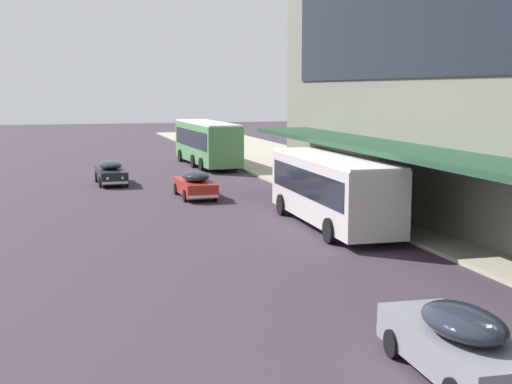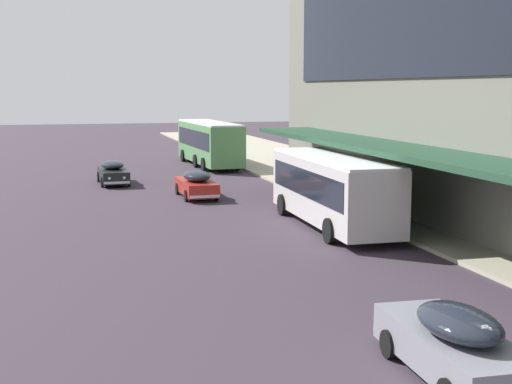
{
  "view_description": "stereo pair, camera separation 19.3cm",
  "coord_description": "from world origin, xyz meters",
  "px_view_note": "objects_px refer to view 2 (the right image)",
  "views": [
    {
      "loc": [
        -7.1,
        -5.95,
        5.94
      ],
      "look_at": [
        0.48,
        21.0,
        1.89
      ],
      "focal_mm": 50.0,
      "sensor_mm": 36.0,
      "label": 1
    },
    {
      "loc": [
        -6.92,
        -6.01,
        5.94
      ],
      "look_at": [
        0.48,
        21.0,
        1.89
      ],
      "focal_mm": 50.0,
      "sensor_mm": 36.0,
      "label": 2
    }
  ],
  "objects_px": {
    "transit_bus_kerbside_front": "(332,187)",
    "sedan_trailing_mid": "(113,172)",
    "transit_bus_kerbside_rear": "(209,141)",
    "sedan_oncoming_rear": "(454,343)",
    "sedan_second_near": "(196,184)"
  },
  "relations": [
    {
      "from": "sedan_oncoming_rear",
      "to": "transit_bus_kerbside_front",
      "type": "bearing_deg",
      "value": 77.38
    },
    {
      "from": "transit_bus_kerbside_front",
      "to": "sedan_trailing_mid",
      "type": "xyz_separation_m",
      "value": [
        -8.12,
        16.95,
        -1.04
      ]
    },
    {
      "from": "sedan_oncoming_rear",
      "to": "sedan_trailing_mid",
      "type": "bearing_deg",
      "value": 97.82
    },
    {
      "from": "transit_bus_kerbside_rear",
      "to": "sedan_oncoming_rear",
      "type": "xyz_separation_m",
      "value": [
        -3.5,
        -41.89,
        -1.17
      ]
    },
    {
      "from": "transit_bus_kerbside_front",
      "to": "sedan_oncoming_rear",
      "type": "distance_m",
      "value": 16.45
    },
    {
      "from": "transit_bus_kerbside_front",
      "to": "sedan_second_near",
      "type": "relative_size",
      "value": 2.17
    },
    {
      "from": "transit_bus_kerbside_front",
      "to": "sedan_trailing_mid",
      "type": "distance_m",
      "value": 18.82
    },
    {
      "from": "sedan_trailing_mid",
      "to": "sedan_second_near",
      "type": "distance_m",
      "value": 8.06
    },
    {
      "from": "transit_bus_kerbside_rear",
      "to": "sedan_oncoming_rear",
      "type": "relative_size",
      "value": 2.43
    },
    {
      "from": "sedan_trailing_mid",
      "to": "sedan_second_near",
      "type": "height_order",
      "value": "sedan_second_near"
    },
    {
      "from": "sedan_trailing_mid",
      "to": "transit_bus_kerbside_rear",
      "type": "bearing_deg",
      "value": 47.97
    },
    {
      "from": "transit_bus_kerbside_rear",
      "to": "transit_bus_kerbside_front",
      "type": "bearing_deg",
      "value": -89.82
    },
    {
      "from": "transit_bus_kerbside_front",
      "to": "sedan_trailing_mid",
      "type": "bearing_deg",
      "value": 115.58
    },
    {
      "from": "sedan_trailing_mid",
      "to": "sedan_oncoming_rear",
      "type": "bearing_deg",
      "value": -82.18
    },
    {
      "from": "sedan_oncoming_rear",
      "to": "sedan_second_near",
      "type": "height_order",
      "value": "sedan_oncoming_rear"
    }
  ]
}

